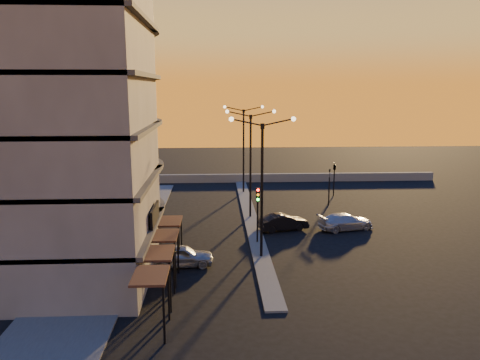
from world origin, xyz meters
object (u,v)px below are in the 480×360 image
object	(u,v)px
streetlamp_mid	(251,155)
car_sedan	(283,222)
car_wagon	(346,222)
car_hatchback	(181,256)
traffic_light_main	(258,206)

from	to	relation	value
streetlamp_mid	car_sedan	bearing A→B (deg)	-58.29
car_sedan	car_wagon	distance (m)	5.09
car_sedan	car_wagon	bearing A→B (deg)	-105.25
car_hatchback	car_sedan	xyz separation A→B (m)	(7.69, 7.39, -0.04)
streetlamp_mid	car_hatchback	bearing A→B (deg)	-115.25
streetlamp_mid	traffic_light_main	bearing A→B (deg)	-90.00
traffic_light_main	car_hatchback	distance (m)	7.06
traffic_light_main	car_sedan	distance (m)	4.62
car_sedan	car_wagon	xyz separation A→B (m)	(5.09, -0.08, -0.00)
car_hatchback	car_sedan	size ratio (longest dim) A/B	1.02
traffic_light_main	car_hatchback	bearing A→B (deg)	-142.19
car_hatchback	streetlamp_mid	bearing A→B (deg)	-29.30
streetlamp_mid	traffic_light_main	distance (m)	7.62
streetlamp_mid	car_wagon	xyz separation A→B (m)	(7.48, -3.94, -4.93)
streetlamp_mid	car_sedan	distance (m)	6.70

